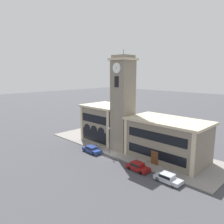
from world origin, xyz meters
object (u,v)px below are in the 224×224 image
street_lamp (109,137)px  bollard (96,147)px  parked_car_mid (138,166)px  parked_car_far (168,178)px  parked_car_near (92,149)px

street_lamp → bollard: size_ratio=5.26×
street_lamp → parked_car_mid: bearing=-11.4°
parked_car_mid → parked_car_far: parked_car_mid is taller
parked_car_mid → bollard: (-12.98, 1.77, -0.08)m
street_lamp → bollard: 5.17m
parked_car_near → parked_car_mid: 12.37m
parked_car_near → parked_car_mid: (12.37, 0.00, 0.04)m
parked_car_near → street_lamp: 5.00m
parked_car_near → parked_car_mid: size_ratio=1.11×
parked_car_near → parked_car_far: (18.21, 0.00, -0.00)m
street_lamp → bollard: street_lamp is taller
parked_car_mid → street_lamp: (-8.89, 1.79, 3.09)m
parked_car_far → street_lamp: 15.17m
parked_car_near → parked_car_far: 18.21m
parked_car_far → bollard: size_ratio=4.10×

